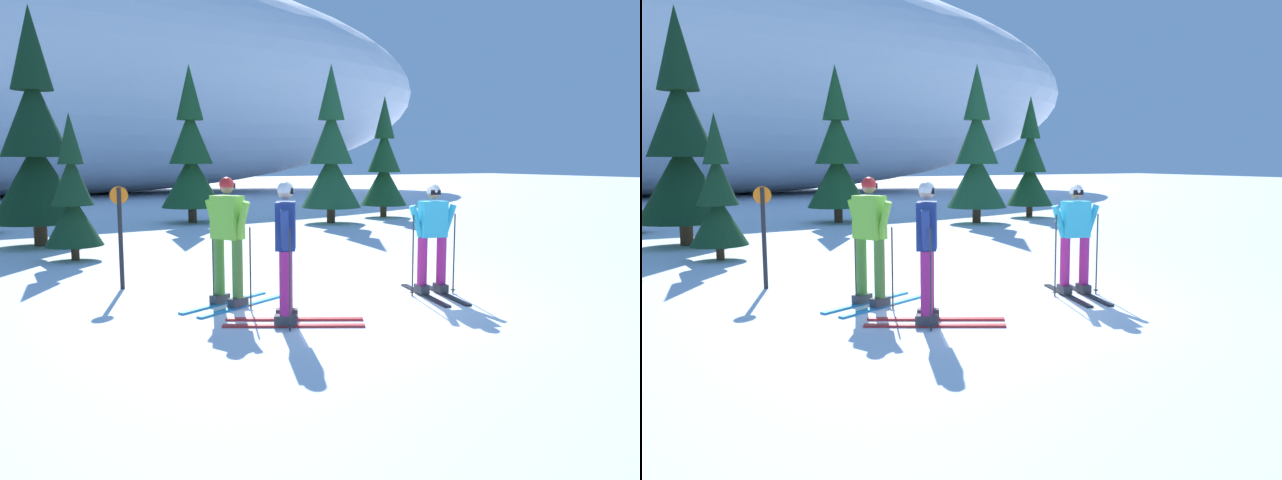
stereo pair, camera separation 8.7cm
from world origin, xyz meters
TOP-DOWN VIEW (x-y plane):
  - ground_plane at (0.00, 0.00)m, footprint 120.00×120.00m
  - skier_navy_jacket at (-1.31, -0.92)m, footprint 1.76×1.19m
  - skier_cyan_jacket at (1.39, -0.42)m, footprint 0.79×1.64m
  - skier_lime_jacket at (-1.63, 0.30)m, footprint 1.70×1.12m
  - pine_tree_center_left at (-3.47, 8.31)m, footprint 2.16×2.16m
  - pine_tree_center at (-3.02, 5.62)m, footprint 1.16×1.16m
  - pine_tree_center_right at (1.33, 11.88)m, footprint 1.95×1.95m
  - pine_tree_right at (5.28, 9.69)m, footprint 1.95×1.95m
  - pine_tree_far_right at (7.93, 10.59)m, footprint 1.64×1.64m
  - snow_ridge_background at (-0.73, 31.11)m, footprint 47.55×20.45m
  - trail_marker_post at (-2.73, 2.23)m, footprint 0.28×0.07m

SIDE VIEW (x-z plane):
  - ground_plane at x=0.00m, z-range 0.00..0.00m
  - skier_cyan_jacket at x=1.39m, z-range 0.04..1.73m
  - trail_marker_post at x=-2.73m, z-range 0.10..1.74m
  - skier_navy_jacket at x=-1.31m, z-range 0.04..1.84m
  - skier_lime_jacket at x=-1.63m, z-range 0.06..1.88m
  - pine_tree_center at x=-3.02m, z-range -0.24..2.75m
  - pine_tree_far_right at x=7.93m, z-range -0.35..3.90m
  - pine_tree_right at x=5.28m, z-range -0.41..4.63m
  - pine_tree_center_right at x=1.33m, z-range -0.41..4.63m
  - pine_tree_center_left at x=-3.47m, z-range -0.46..5.13m
  - snow_ridge_background at x=-0.73m, z-range 0.00..13.24m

